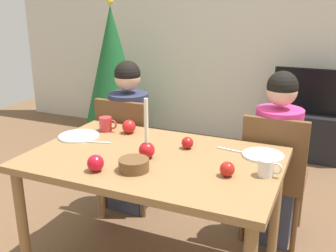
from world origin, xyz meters
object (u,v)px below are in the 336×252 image
person_right_child (276,161)px  tv (313,92)px  chair_left (128,147)px  plate_left (79,136)px  christmas_tree (113,69)px  mug_left (106,124)px  apple_by_left_plate (129,127)px  apple_far_edge (227,169)px  chair_right (274,171)px  apple_by_right_mug (96,163)px  plate_right (263,155)px  person_left_child (129,139)px  dining_table (154,170)px  bowl_walnuts (134,165)px  candle_centerpiece (147,146)px  mug_right (267,168)px  apple_near_candle (187,143)px  tv_stand (308,135)px

person_right_child → tv: size_ratio=1.48×
chair_left → plate_left: (-0.06, -0.50, 0.24)m
christmas_tree → mug_left: size_ratio=12.70×
person_right_child → apple_by_left_plate: bearing=-159.4°
mug_left → apple_far_edge: 1.00m
tv → chair_left: bearing=-125.5°
chair_right → tv: tv is taller
apple_by_right_mug → plate_right: bearing=36.2°
chair_left → apple_by_left_plate: 0.46m
person_left_child → apple_by_right_mug: (0.33, -0.94, 0.22)m
chair_right → christmas_tree: bearing=146.2°
dining_table → plate_right: bearing=24.0°
chair_right → apple_by_right_mug: bearing=-130.4°
chair_right → bowl_walnuts: bearing=-126.0°
chair_right → apple_by_left_plate: 1.00m
plate_left → bowl_walnuts: size_ratio=1.64×
mug_left → bowl_walnuts: mug_left is taller
plate_left → candle_centerpiece: bearing=-13.8°
plate_left → christmas_tree: bearing=115.4°
mug_left → apple_far_edge: mug_left is taller
dining_table → christmas_tree: christmas_tree is taller
dining_table → chair_right: 0.86m
mug_right → apple_near_candle: bearing=158.1°
person_left_child → apple_by_left_plate: size_ratio=13.06×
plate_left → dining_table: bearing=-10.0°
person_left_child → apple_far_edge: (0.96, -0.73, 0.22)m
dining_table → chair_left: size_ratio=1.56×
chair_right → tv: size_ratio=1.14×
person_right_child → apple_near_candle: person_right_child is taller
tv → plate_left: bearing=-120.1°
chair_right → christmas_tree: size_ratio=0.55×
tv_stand → candle_centerpiece: bearing=-107.1°
tv → apple_near_candle: bearing=-104.9°
person_right_child → tv: (0.11, 1.66, 0.14)m
tv → christmas_tree: christmas_tree is taller
tv → apple_far_edge: size_ratio=10.47×
tv_stand → mug_left: (-1.18, -2.02, 0.56)m
tv_stand → plate_right: 2.12m
apple_near_candle → tv: bearing=75.1°
apple_by_left_plate → apple_far_edge: 0.86m
mug_right → apple_by_right_mug: bearing=-160.4°
plate_left → chair_left: bearing=82.7°
apple_by_right_mug → tv_stand: bearing=71.3°
chair_left → candle_centerpiece: bearing=-52.6°
person_right_child → apple_by_right_mug: (-0.77, -0.94, 0.22)m
plate_right → apple_near_candle: (-0.43, -0.06, 0.03)m
person_right_child → tv_stand: size_ratio=1.83×
candle_centerpiece → plate_right: candle_centerpiece is taller
person_right_child → bowl_walnuts: 1.06m
person_right_child → apple_near_candle: 0.68m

